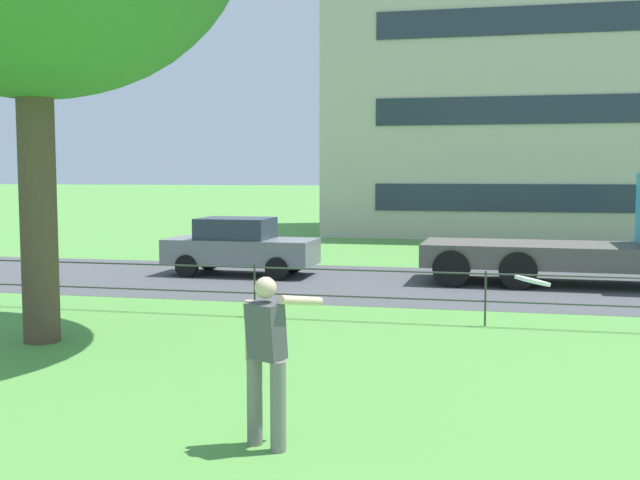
{
  "coord_description": "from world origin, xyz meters",
  "views": [
    {
      "loc": [
        0.11,
        -0.67,
        2.79
      ],
      "look_at": [
        -2.29,
        10.15,
        1.81
      ],
      "focal_mm": 43.87,
      "sensor_mm": 36.0,
      "label": 1
    }
  ],
  "objects_px": {
    "car_grey_center": "(240,246)",
    "flatbed_truck_far_left": "(623,237)",
    "person_thrower": "(267,356)",
    "frisbee": "(532,281)"
  },
  "relations": [
    {
      "from": "flatbed_truck_far_left",
      "to": "person_thrower",
      "type": "bearing_deg",
      "value": -112.79
    },
    {
      "from": "car_grey_center",
      "to": "flatbed_truck_far_left",
      "type": "distance_m",
      "value": 9.72
    },
    {
      "from": "car_grey_center",
      "to": "flatbed_truck_far_left",
      "type": "xyz_separation_m",
      "value": [
        9.71,
        -0.06,
        0.44
      ]
    },
    {
      "from": "person_thrower",
      "to": "car_grey_center",
      "type": "distance_m",
      "value": 13.33
    },
    {
      "from": "frisbee",
      "to": "flatbed_truck_far_left",
      "type": "bearing_deg",
      "value": 78.73
    },
    {
      "from": "frisbee",
      "to": "flatbed_truck_far_left",
      "type": "distance_m",
      "value": 14.14
    },
    {
      "from": "person_thrower",
      "to": "flatbed_truck_far_left",
      "type": "height_order",
      "value": "flatbed_truck_far_left"
    },
    {
      "from": "person_thrower",
      "to": "car_grey_center",
      "type": "height_order",
      "value": "person_thrower"
    },
    {
      "from": "person_thrower",
      "to": "car_grey_center",
      "type": "relative_size",
      "value": 0.43
    },
    {
      "from": "person_thrower",
      "to": "frisbee",
      "type": "height_order",
      "value": "frisbee"
    }
  ]
}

